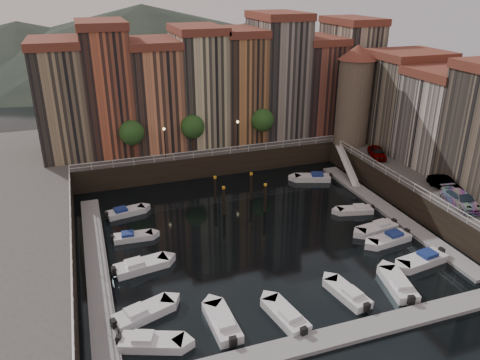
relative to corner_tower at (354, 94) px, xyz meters
name	(u,v)px	position (x,y,z in m)	size (l,w,h in m)	color
ground	(254,232)	(-20.00, -14.50, -10.19)	(200.00, 200.00, 0.00)	black
quay_far	(195,144)	(-20.00, 11.50, -8.69)	(80.00, 20.00, 3.00)	black
quay_right	(480,191)	(8.00, -16.50, -8.69)	(20.00, 36.00, 3.00)	black
dock_left	(96,263)	(-36.20, -15.50, -10.02)	(2.00, 28.00, 0.35)	gray
dock_right	(390,212)	(-3.80, -15.50, -10.02)	(2.00, 28.00, 0.35)	gray
dock_near	(335,337)	(-20.00, -31.50, -10.02)	(30.00, 2.00, 0.35)	gray
mountains	(133,39)	(-18.28, 95.50, -2.28)	(145.00, 100.00, 18.00)	#2D382D
far_terrace	(219,84)	(-16.69, 9.00, 0.76)	(48.70, 10.30, 17.50)	#8F7A5B
right_terrace	(447,114)	(6.50, -10.70, -0.64)	(9.30, 24.30, 14.00)	#7A6E5C
corner_tower	(354,94)	(0.00, 0.00, 0.00)	(5.20, 5.20, 13.80)	#6B5B4C
promenade_trees	(197,126)	(-21.33, 3.70, -3.61)	(21.20, 3.20, 5.20)	black
street_lamps	(202,133)	(-21.00, 2.70, -4.30)	(10.36, 0.36, 4.18)	black
railings	(239,182)	(-20.00, -9.62, -6.41)	(36.08, 34.04, 0.52)	white
gangway	(347,164)	(-2.90, -4.50, -8.28)	(2.78, 8.32, 3.73)	white
mooring_pilings	(239,194)	(-19.61, -8.35, -8.54)	(5.13, 4.29, 3.78)	black
boat_left_0	(150,342)	(-33.09, -27.81, -9.82)	(4.95, 3.26, 1.12)	silver
boat_left_1	(142,313)	(-33.18, -24.42, -9.80)	(5.21, 3.33, 1.17)	silver
boat_left_2	(140,266)	(-32.41, -17.67, -9.80)	(5.26, 2.63, 1.18)	silver
boat_left_3	(132,237)	(-32.42, -11.90, -9.87)	(4.21, 1.74, 0.96)	silver
boat_left_4	(125,212)	(-32.50, -6.06, -9.85)	(4.59, 2.40, 1.03)	silver
boat_right_0	(423,260)	(-7.13, -25.30, -9.79)	(5.30, 2.54, 1.19)	silver
boat_right_1	(390,239)	(-7.66, -20.96, -9.82)	(4.95, 2.36, 1.11)	silver
boat_right_2	(378,228)	(-7.55, -18.64, -9.82)	(4.88, 2.28, 1.10)	silver
boat_right_3	(356,210)	(-7.40, -14.11, -9.87)	(4.33, 2.37, 0.97)	silver
boat_right_4	(313,178)	(-7.65, -4.07, -9.81)	(5.02, 3.24, 1.13)	silver
boat_near_0	(222,323)	(-27.52, -27.58, -9.80)	(1.99, 5.10, 1.16)	silver
boat_near_1	(286,316)	(-22.55, -28.40, -9.81)	(2.59, 5.03, 1.13)	silver
boat_near_2	(348,294)	(-16.49, -27.53, -9.83)	(2.46, 4.87, 1.09)	silver
boat_near_3	(398,285)	(-11.72, -27.84, -9.80)	(2.81, 5.23, 1.17)	silver
car_a	(377,153)	(0.23, -6.39, -6.47)	(1.71, 4.24, 1.44)	gray
car_b	(445,185)	(1.37, -17.75, -6.47)	(1.54, 4.41, 1.45)	gray
car_c	(461,200)	(0.05, -21.51, -6.43)	(2.14, 5.27, 1.53)	gray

